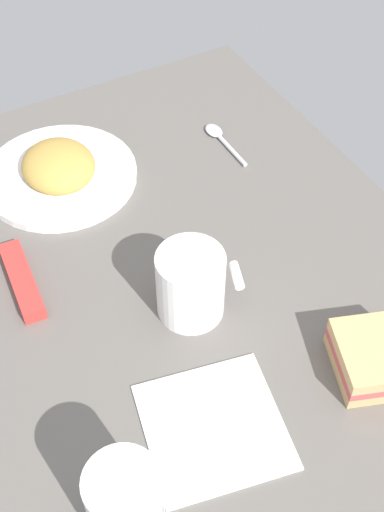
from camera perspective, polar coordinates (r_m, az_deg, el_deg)
tabletop at (r=88.22cm, az=0.00°, el=-1.72°), size 90.00×64.00×2.00cm
plate_of_food at (r=100.95cm, az=-11.26°, el=7.17°), size 22.76×22.76×5.18cm
coffee_mug_black at (r=79.79cm, az=-0.10°, el=-2.39°), size 8.30×10.67×9.51cm
sandwich_main at (r=79.59cm, az=15.20°, el=-8.40°), size 11.63×11.06×4.40cm
glass_of_milk at (r=66.70cm, az=-5.61°, el=-20.65°), size 7.17×7.17×10.93cm
spoon at (r=106.94cm, az=2.42°, el=10.07°), size 11.32×2.43×0.80cm
snack_bar at (r=87.89cm, az=-14.31°, el=-2.02°), size 12.87×3.67×2.00cm
paper_napkin at (r=74.97cm, az=1.86°, el=-14.32°), size 17.48×17.48×0.30cm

